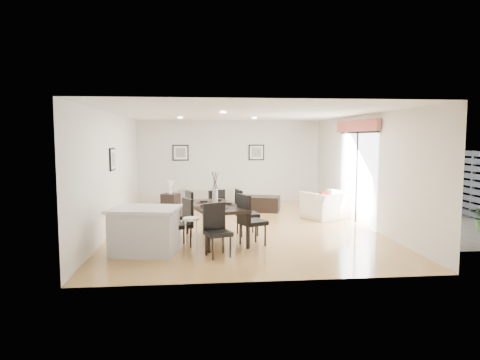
{
  "coord_description": "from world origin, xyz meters",
  "views": [
    {
      "loc": [
        -1.04,
        -10.13,
        2.13
      ],
      "look_at": [
        -0.0,
        0.4,
        1.09
      ],
      "focal_mm": 32.0,
      "sensor_mm": 36.0,
      "label": 1
    }
  ],
  "objects": [
    {
      "name": "coffee_table",
      "position": [
        0.76,
        2.08,
        0.22
      ],
      "size": [
        1.24,
        0.94,
        0.44
      ],
      "primitive_type": "cube",
      "rotation": [
        0.0,
        0.0,
        -0.29
      ],
      "color": "black",
      "rests_on": "ground"
    },
    {
      "name": "side_table",
      "position": [
        -1.82,
        1.94,
        0.28
      ],
      "size": [
        0.56,
        0.56,
        0.57
      ],
      "primitive_type": "cube",
      "rotation": [
        0.0,
        0.0,
        -0.42
      ],
      "color": "black",
      "rests_on": "ground"
    },
    {
      "name": "sofa",
      "position": [
        -0.76,
        2.81,
        0.32
      ],
      "size": [
        2.27,
        1.12,
        0.64
      ],
      "primitive_type": "imported",
      "rotation": [
        0.0,
        0.0,
        3.02
      ],
      "color": "gray",
      "rests_on": "ground"
    },
    {
      "name": "dining_chair_wnear",
      "position": [
        -1.34,
        -1.8,
        0.53
      ],
      "size": [
        0.57,
        0.57,
        0.95
      ],
      "rotation": [
        0.0,
        0.0,
        -1.13
      ],
      "color": "black",
      "rests_on": "ground"
    },
    {
      "name": "courtyard",
      "position": [
        6.16,
        0.87,
        0.92
      ],
      "size": [
        6.0,
        6.0,
        2.0
      ],
      "color": "gray",
      "rests_on": "ground"
    },
    {
      "name": "table_lamp",
      "position": [
        -1.82,
        1.94,
        0.8
      ],
      "size": [
        0.19,
        0.19,
        0.36
      ],
      "color": "white",
      "rests_on": "side_table"
    },
    {
      "name": "kitchen_island",
      "position": [
        -2.03,
        -2.24,
        0.43
      ],
      "size": [
        1.38,
        1.15,
        0.86
      ],
      "rotation": [
        0.0,
        0.0,
        -0.18
      ],
      "color": "silver",
      "rests_on": "ground"
    },
    {
      "name": "ceiling",
      "position": [
        0.0,
        0.0,
        2.7
      ],
      "size": [
        6.0,
        8.0,
        0.02
      ],
      "primitive_type": "cube",
      "color": "white",
      "rests_on": "wall_back"
    },
    {
      "name": "wall_right",
      "position": [
        3.0,
        0.0,
        1.35
      ],
      "size": [
        0.04,
        8.0,
        2.7
      ],
      "primitive_type": "cube",
      "color": "silver",
      "rests_on": "ground"
    },
    {
      "name": "vase",
      "position": [
        -0.69,
        -1.38,
        1.02
      ],
      "size": [
        0.84,
        1.31,
        0.69
      ],
      "color": "white",
      "rests_on": "dining_table"
    },
    {
      "name": "cushion",
      "position": [
        2.24,
        0.65,
        0.57
      ],
      "size": [
        0.31,
        0.25,
        0.31
      ],
      "primitive_type": "cube",
      "rotation": [
        0.0,
        0.0,
        3.73
      ],
      "color": "maroon",
      "rests_on": "armchair"
    },
    {
      "name": "courtyard_plant_b",
      "position": [
        5.47,
        0.82,
        0.29
      ],
      "size": [
        0.4,
        0.4,
        0.58
      ],
      "primitive_type": "imported",
      "rotation": [
        0.0,
        0.0,
        0.26
      ],
      "color": "#365123",
      "rests_on": "ground"
    },
    {
      "name": "framed_print_back_left",
      "position": [
        -1.6,
        3.97,
        1.65
      ],
      "size": [
        0.52,
        0.04,
        0.52
      ],
      "color": "black",
      "rests_on": "wall_back"
    },
    {
      "name": "bar_stool",
      "position": [
        -1.18,
        -2.24,
        0.56
      ],
      "size": [
        0.3,
        0.3,
        0.66
      ],
      "color": "white",
      "rests_on": "ground"
    },
    {
      "name": "dining_chair_foot",
      "position": [
        -0.66,
        -0.25,
        0.52
      ],
      "size": [
        0.56,
        0.56,
        0.94
      ],
      "rotation": [
        0.0,
        0.0,
        3.6
      ],
      "color": "black",
      "rests_on": "ground"
    },
    {
      "name": "wall_left",
      "position": [
        -3.0,
        0.0,
        1.35
      ],
      "size": [
        0.04,
        8.0,
        2.7
      ],
      "primitive_type": "cube",
      "color": "silver",
      "rests_on": "ground"
    },
    {
      "name": "wall_front",
      "position": [
        0.0,
        -4.0,
        1.35
      ],
      "size": [
        6.0,
        0.04,
        2.7
      ],
      "primitive_type": "cube",
      "color": "silver",
      "rests_on": "ground"
    },
    {
      "name": "dining_chair_head",
      "position": [
        -0.72,
        -2.51,
        0.53
      ],
      "size": [
        0.55,
        0.55,
        0.95
      ],
      "rotation": [
        0.0,
        0.0,
        0.34
      ],
      "color": "black",
      "rests_on": "ground"
    },
    {
      "name": "framed_print_back_right",
      "position": [
        0.9,
        3.97,
        1.65
      ],
      "size": [
        0.52,
        0.04,
        0.52
      ],
      "color": "black",
      "rests_on": "wall_back"
    },
    {
      "name": "dining_chair_efar",
      "position": [
        -0.06,
        -0.95,
        0.57
      ],
      "size": [
        0.53,
        0.53,
        1.01
      ],
      "rotation": [
        0.0,
        0.0,
        1.74
      ],
      "color": "black",
      "rests_on": "ground"
    },
    {
      "name": "armchair",
      "position": [
        2.34,
        0.75,
        0.36
      ],
      "size": [
        1.43,
        1.37,
        0.72
      ],
      "primitive_type": "imported",
      "rotation": [
        0.0,
        0.0,
        3.61
      ],
      "color": "white",
      "rests_on": "ground"
    },
    {
      "name": "dining_table",
      "position": [
        -0.69,
        -1.38,
        0.68
      ],
      "size": [
        1.34,
        1.98,
        0.75
      ],
      "rotation": [
        0.0,
        0.0,
        0.26
      ],
      "color": "black",
      "rests_on": "ground"
    },
    {
      "name": "dining_chair_wfar",
      "position": [
        -1.34,
        -0.91,
        0.55
      ],
      "size": [
        0.56,
        0.56,
        0.98
      ],
      "rotation": [
        0.0,
        0.0,
        -1.26
      ],
      "color": "black",
      "rests_on": "ground"
    },
    {
      "name": "ground",
      "position": [
        0.0,
        0.0,
        0.0
      ],
      "size": [
        8.0,
        8.0,
        0.0
      ],
      "primitive_type": "plane",
      "color": "tan",
      "rests_on": "ground"
    },
    {
      "name": "framed_print_left_wall",
      "position": [
        -2.97,
        -0.2,
        1.65
      ],
      "size": [
        0.04,
        0.52,
        0.52
      ],
      "rotation": [
        0.0,
        0.0,
        1.57
      ],
      "color": "black",
      "rests_on": "wall_left"
    },
    {
      "name": "wall_back",
      "position": [
        0.0,
        4.0,
        1.35
      ],
      "size": [
        6.0,
        0.04,
        2.7
      ],
      "primitive_type": "cube",
      "color": "silver",
      "rests_on": "ground"
    },
    {
      "name": "dining_chair_enear",
      "position": [
        -0.05,
        -1.87,
        0.58
      ],
      "size": [
        0.61,
        0.61,
        1.03
      ],
      "rotation": [
        0.0,
        0.0,
        1.98
      ],
      "color": "black",
      "rests_on": "ground"
    },
    {
      "name": "sliding_door",
      "position": [
        2.96,
        0.3,
        1.66
      ],
      "size": [
        0.12,
        2.7,
        2.57
      ],
      "color": "white",
      "rests_on": "wall_right"
    }
  ]
}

